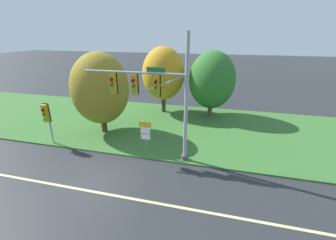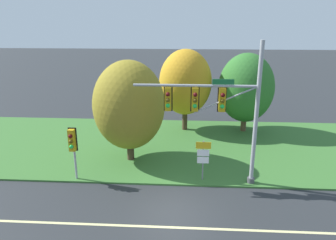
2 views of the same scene
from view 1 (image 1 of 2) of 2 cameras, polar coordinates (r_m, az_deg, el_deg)
name	(u,v)px [view 1 (image 1 of 2)]	position (r m, az deg, el deg)	size (l,w,h in m)	color
ground_plane	(101,177)	(13.74, -16.70, -13.79)	(160.00, 160.00, 0.00)	#282B2D
lane_stripe	(89,191)	(12.95, -19.44, -16.59)	(36.00, 0.16, 0.01)	beige
grass_verge	(148,123)	(20.30, -5.11, -0.88)	(48.00, 11.50, 0.10)	#386B2D
traffic_signal_mast	(154,92)	(13.44, -3.46, 7.04)	(6.57, 0.49, 7.70)	#9EA0A5
pedestrian_signal_near_kerb	(46,116)	(17.75, -28.52, 1.00)	(0.46, 0.55, 3.06)	#9EA0A5
route_sign_post	(145,133)	(14.78, -5.74, -3.26)	(0.83, 0.08, 2.31)	slate
tree_nearest_road	(100,89)	(18.14, -16.85, 7.62)	(4.41, 4.41, 6.34)	#423021
tree_left_of_mast	(163,74)	(22.23, -1.19, 11.66)	(4.09, 4.09, 6.42)	#423021
tree_behind_signpost	(212,80)	(21.52, 11.11, 9.93)	(4.27, 4.27, 6.16)	brown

